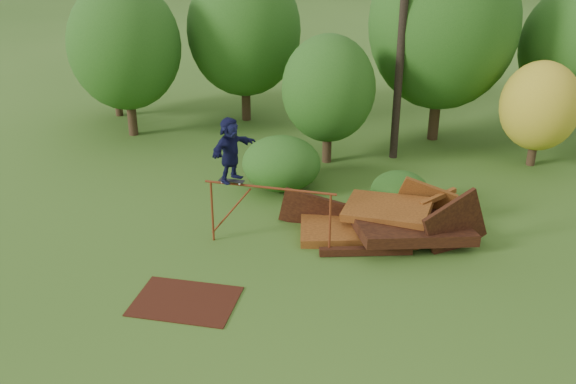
# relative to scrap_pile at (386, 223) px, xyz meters

# --- Properties ---
(ground) EXTENTS (240.00, 240.00, 0.00)m
(ground) POSITION_rel_scrap_pile_xyz_m (-1.81, -2.97, -0.39)
(ground) COLOR #2D5116
(ground) RESTS_ON ground
(scrap_pile) EXTENTS (5.84, 2.93, 2.10)m
(scrap_pile) POSITION_rel_scrap_pile_xyz_m (0.00, 0.00, 0.00)
(scrap_pile) COLOR #49230D
(scrap_pile) RESTS_ON ground
(grind_rail) EXTENTS (3.52, 0.40, 1.79)m
(grind_rail) POSITION_rel_scrap_pile_xyz_m (-3.07, -1.12, 0.95)
(grind_rail) COLOR maroon
(grind_rail) RESTS_ON ground
(skateboard) EXTENTS (0.69, 0.25, 0.07)m
(skateboard) POSITION_rel_scrap_pile_xyz_m (-4.10, -1.02, 1.45)
(skateboard) COLOR black
(skateboard) RESTS_ON grind_rail
(skater) EXTENTS (1.17, 1.65, 1.72)m
(skater) POSITION_rel_scrap_pile_xyz_m (-4.10, -1.02, 2.32)
(skater) COLOR #101235
(skater) RESTS_ON skateboard
(flat_plate) EXTENTS (2.45, 1.81, 0.03)m
(flat_plate) POSITION_rel_scrap_pile_xyz_m (-4.56, -3.97, -0.38)
(flat_plate) COLOR #37160B
(flat_plate) RESTS_ON ground
(tree_0) EXTENTS (4.26, 4.26, 6.00)m
(tree_0) POSITION_rel_scrap_pile_xyz_m (-10.11, 7.11, 3.16)
(tree_0) COLOR black
(tree_0) RESTS_ON ground
(tree_1) EXTENTS (4.62, 4.62, 6.42)m
(tree_1) POSITION_rel_scrap_pile_xyz_m (-6.05, 9.70, 3.37)
(tree_1) COLOR black
(tree_1) RESTS_ON ground
(tree_2) EXTENTS (3.22, 3.22, 4.54)m
(tree_2) POSITION_rel_scrap_pile_xyz_m (-2.19, 5.36, 2.29)
(tree_2) COLOR black
(tree_2) RESTS_ON ground
(tree_3) EXTENTS (5.47, 5.47, 7.59)m
(tree_3) POSITION_rel_scrap_pile_xyz_m (1.69, 8.43, 4.05)
(tree_3) COLOR black
(tree_3) RESTS_ON ground
(tree_4) EXTENTS (2.68, 2.68, 3.70)m
(tree_4) POSITION_rel_scrap_pile_xyz_m (4.99, 6.16, 1.76)
(tree_4) COLOR black
(tree_4) RESTS_ON ground
(tree_5) EXTENTS (4.20, 4.20, 5.90)m
(tree_5) POSITION_rel_scrap_pile_xyz_m (6.74, 9.51, 3.08)
(tree_5) COLOR black
(tree_5) RESTS_ON ground
(tree_6) EXTENTS (3.08, 3.08, 4.30)m
(tree_6) POSITION_rel_scrap_pile_xyz_m (-11.66, 9.43, 2.13)
(tree_6) COLOR black
(tree_6) RESTS_ON ground
(shrub_left) EXTENTS (2.53, 2.33, 1.75)m
(shrub_left) POSITION_rel_scrap_pile_xyz_m (-3.40, 2.77, 0.48)
(shrub_left) COLOR #1A4713
(shrub_left) RESTS_ON ground
(shrub_right) EXTENTS (1.75, 1.61, 1.24)m
(shrub_right) POSITION_rel_scrap_pile_xyz_m (0.35, 1.70, 0.23)
(shrub_right) COLOR #1A4713
(shrub_right) RESTS_ON ground
(utility_pole) EXTENTS (1.40, 0.28, 9.59)m
(utility_pole) POSITION_rel_scrap_pile_xyz_m (0.17, 6.18, 4.48)
(utility_pole) COLOR black
(utility_pole) RESTS_ON ground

